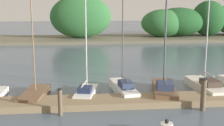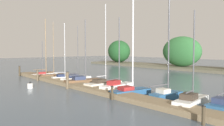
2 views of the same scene
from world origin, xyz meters
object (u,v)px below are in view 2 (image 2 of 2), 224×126
Objects in this scene: mooring_piling_1 at (38,75)px; sailboat_2 at (53,76)px; mooring_piling_0 at (20,71)px; mooring_piling_3 at (112,93)px; sailboat_4 at (77,79)px; channel_buoy_0 at (30,86)px; sailboat_10 at (192,100)px; sailboat_11 at (224,103)px; mooring_piling_4 at (203,115)px; sailboat_8 at (131,90)px; sailboat_3 at (64,77)px; mooring_piling_2 at (67,80)px; sailboat_9 at (167,92)px; sailboat_1 at (45,73)px; sailboat_5 at (84,81)px; sailboat_7 at (118,86)px; sailboat_0 at (42,73)px; sailboat_6 at (104,84)px.

sailboat_2 is at bearing 119.83° from mooring_piling_1.
mooring_piling_0 reaches higher than mooring_piling_3.
channel_buoy_0 is at bearing -177.56° from sailboat_4.
sailboat_11 is (1.84, 0.51, 0.08)m from sailboat_10.
mooring_piling_0 reaches higher than mooring_piling_4.
sailboat_4 is at bearing 92.60° from sailboat_8.
mooring_piling_2 is (5.75, -2.75, 0.46)m from sailboat_3.
mooring_piling_4 is 16.34m from channel_buoy_0.
sailboat_9 is 5.83× the size of mooring_piling_0.
sailboat_4 is at bearing -83.36° from sailboat_1.
sailboat_10 is 1.91m from sailboat_11.
channel_buoy_0 is at bearing 176.43° from sailboat_5.
sailboat_3 is at bearing -83.28° from sailboat_2.
sailboat_10 is at bearing -99.67° from sailboat_7.
sailboat_10 is at bearing 30.18° from mooring_piling_3.
sailboat_9 is (12.29, 0.35, 0.15)m from sailboat_4.
sailboat_5 is 10.02m from sailboat_9.
sailboat_11 is at bearing -102.69° from sailboat_0.
mooring_piling_4 is (26.62, -3.13, 0.24)m from sailboat_0.
mooring_piling_2 is at bearing -144.44° from sailboat_5.
mooring_piling_2 is (3.59, -3.22, 0.46)m from sailboat_4.
sailboat_8 reaches higher than sailboat_5.
mooring_piling_2 is at bearing 0.07° from mooring_piling_1.
channel_buoy_0 is at bearing 121.59° from sailboat_9.
sailboat_9 reaches higher than sailboat_8.
mooring_piling_0 is at bearing 179.82° from mooring_piling_4.
sailboat_0 is 0.66× the size of sailboat_11.
sailboat_1 reaches higher than sailboat_4.
sailboat_4 is 16.57m from sailboat_11.
sailboat_2 reaches higher than mooring_piling_4.
sailboat_4 reaches higher than sailboat_10.
sailboat_0 is 11.92m from channel_buoy_0.
sailboat_9 is at bearing -93.39° from sailboat_7.
sailboat_6 is 12.54m from mooring_piling_4.
mooring_piling_1 is at bearing -0.72° from mooring_piling_0.
sailboat_9 reaches higher than sailboat_7.
sailboat_7 is 8.43m from channel_buoy_0.
sailboat_4 reaches higher than sailboat_0.
mooring_piling_3 is (-2.37, -3.39, 0.02)m from sailboat_9.
sailboat_8 is 0.99× the size of sailboat_9.
mooring_piling_4 is (27.11, -0.09, -0.21)m from mooring_piling_0.
sailboat_4 is 14.73m from sailboat_10.
sailboat_10 reaches higher than sailboat_0.
sailboat_0 reaches higher than mooring_piling_2.
sailboat_8 is 8.30× the size of mooring_piling_4.
sailboat_7 reaches higher than mooring_piling_2.
mooring_piling_4 is (4.87, -3.59, -0.01)m from sailboat_9.
mooring_piling_2 is 1.57× the size of mooring_piling_3.
sailboat_6 is at bearing -74.09° from sailboat_3.
sailboat_8 is 1.29× the size of sailboat_10.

